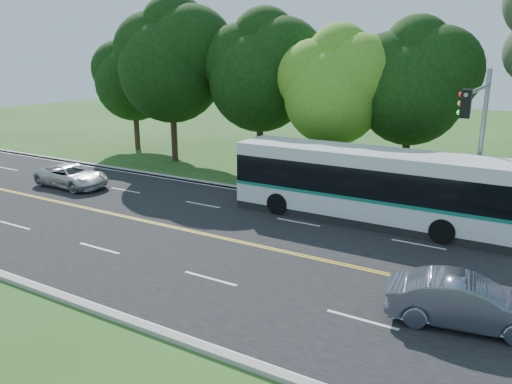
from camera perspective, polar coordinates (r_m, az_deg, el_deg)
The scene contains 12 objects.
ground at distance 20.23m, azimuth 1.74°, elevation -6.54°, with size 120.00×120.00×0.00m, color #294F1A.
road at distance 20.23m, azimuth 1.74°, elevation -6.51°, with size 60.00×14.00×0.02m, color black.
curb_north at distance 26.35m, azimuth 9.28°, elevation -1.26°, with size 60.00×0.30×0.15m, color #A39E93.
curb_south at distance 14.98m, azimuth -12.08°, elevation -15.04°, with size 60.00×0.30×0.15m, color #A39E93.
grass_verge at distance 28.03m, azimuth 10.67°, elevation -0.36°, with size 60.00×4.00×0.10m, color #294F1A.
lane_markings at distance 20.27m, azimuth 1.51°, elevation -6.43°, with size 57.60×13.82×0.00m.
tree_row at distance 31.90m, azimuth 4.35°, elevation 13.95°, with size 44.70×9.10×13.84m.
bougainvillea_hedge at distance 25.61m, azimuth 25.31°, elevation -1.59°, with size 9.50×2.25×1.50m.
traffic_signal at distance 22.18m, azimuth 23.97°, elevation 6.62°, with size 0.42×6.10×7.00m.
transit_bus at distance 23.63m, azimuth 12.77°, elevation 0.63°, with size 12.81×2.86×3.35m.
sedan at distance 15.78m, azimuth 22.91°, elevation -11.54°, with size 1.55×4.44×1.46m, color slate.
suv at distance 31.19m, azimuth -20.31°, elevation 1.75°, with size 2.19×4.74×1.32m, color silver.
Camera 1 is at (9.01, -16.44, 7.62)m, focal length 35.00 mm.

